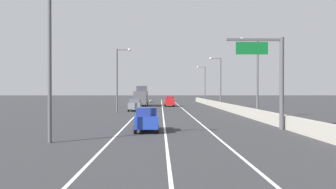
{
  "coord_description": "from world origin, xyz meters",
  "views": [
    {
      "loc": [
        -2.36,
        -5.15,
        3.2
      ],
      "look_at": [
        -1.37,
        42.2,
        2.65
      ],
      "focal_mm": 39.29,
      "sensor_mm": 36.0,
      "label": 1
    }
  ],
  "objects": [
    {
      "name": "car_white_3",
      "position": [
        -6.44,
        91.99,
        0.94
      ],
      "size": [
        1.93,
        4.19,
        1.88
      ],
      "color": "white",
      "rests_on": "ground_plane"
    },
    {
      "name": "lane_stripe_right",
      "position": [
        1.5,
        55.0,
        0.0
      ],
      "size": [
        0.16,
        130.0,
        0.0
      ],
      "primitive_type": "cube",
      "color": "silver",
      "rests_on": "ground_plane"
    },
    {
      "name": "car_blue_1",
      "position": [
        -3.43,
        23.35,
        0.94
      ],
      "size": [
        1.92,
        4.17,
        1.88
      ],
      "color": "#1E389E",
      "rests_on": "ground_plane"
    },
    {
      "name": "overhead_sign_gantry",
      "position": [
        6.76,
        24.46,
        4.73
      ],
      "size": [
        4.68,
        0.36,
        7.5
      ],
      "color": "#47474C",
      "rests_on": "ground_plane"
    },
    {
      "name": "lamp_post_right_third",
      "position": [
        8.36,
        61.63,
        5.34
      ],
      "size": [
        2.14,
        0.44,
        9.2
      ],
      "color": "#4C4C51",
      "rests_on": "ground_plane"
    },
    {
      "name": "lamp_post_left_mid",
      "position": [
        -8.3,
        47.51,
        5.34
      ],
      "size": [
        2.14,
        0.44,
        9.2
      ],
      "color": "#4C4C51",
      "rests_on": "ground_plane"
    },
    {
      "name": "lane_stripe_left",
      "position": [
        -5.5,
        55.0,
        0.0
      ],
      "size": [
        0.16,
        130.0,
        0.0
      ],
      "primitive_type": "cube",
      "color": "silver",
      "rests_on": "ground_plane"
    },
    {
      "name": "lamp_post_right_fourth",
      "position": [
        8.57,
        86.79,
        5.34
      ],
      "size": [
        2.14,
        0.44,
        9.2
      ],
      "color": "#4C4C51",
      "rests_on": "ground_plane"
    },
    {
      "name": "lamp_post_left_near",
      "position": [
        -8.82,
        17.32,
        5.34
      ],
      "size": [
        2.14,
        0.44,
        9.2
      ],
      "color": "#4C4C51",
      "rests_on": "ground_plane"
    },
    {
      "name": "lamp_post_right_second",
      "position": [
        8.43,
        36.47,
        5.34
      ],
      "size": [
        2.14,
        0.44,
        9.2
      ],
      "color": "#4C4C51",
      "rests_on": "ground_plane"
    },
    {
      "name": "ground_plane",
      "position": [
        0.0,
        64.0,
        0.0
      ],
      "size": [
        320.0,
        320.0,
        0.0
      ],
      "primitive_type": "plane",
      "color": "#2D2D30"
    },
    {
      "name": "jersey_barrier_right",
      "position": [
        8.11,
        40.0,
        0.55
      ],
      "size": [
        0.6,
        120.0,
        1.1
      ],
      "primitive_type": "cube",
      "color": "#9E998E",
      "rests_on": "ground_plane"
    },
    {
      "name": "lane_stripe_center",
      "position": [
        -2.0,
        55.0,
        0.0
      ],
      "size": [
        0.16,
        130.0,
        0.0
      ],
      "primitive_type": "cube",
      "color": "silver",
      "rests_on": "ground_plane"
    },
    {
      "name": "box_truck",
      "position": [
        -6.24,
        69.42,
        1.87
      ],
      "size": [
        2.54,
        9.85,
        4.09
      ],
      "color": "#4C4C51",
      "rests_on": "ground_plane"
    },
    {
      "name": "car_red_2",
      "position": [
        -0.56,
        67.33,
        1.0
      ],
      "size": [
        2.05,
        4.27,
        2.02
      ],
      "color": "red",
      "rests_on": "ground_plane"
    },
    {
      "name": "car_gray_0",
      "position": [
        -6.25,
        51.54,
        0.94
      ],
      "size": [
        1.98,
        4.26,
        1.89
      ],
      "color": "slate",
      "rests_on": "ground_plane"
    }
  ]
}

